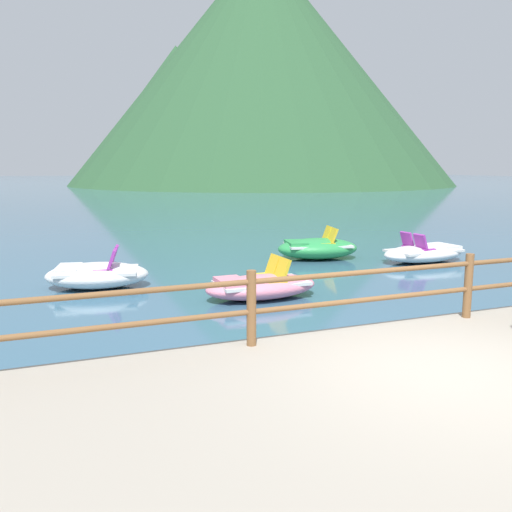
{
  "coord_description": "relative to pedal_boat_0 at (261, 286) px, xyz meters",
  "views": [
    {
      "loc": [
        -4.04,
        -4.49,
        2.62
      ],
      "look_at": [
        -0.27,
        5.0,
        0.9
      ],
      "focal_mm": 38.03,
      "sensor_mm": 36.0,
      "label": 1
    }
  ],
  "objects": [
    {
      "name": "ground_plane",
      "position": [
        0.07,
        34.77,
        -0.25
      ],
      "size": [
        200.0,
        200.0,
        0.0
      ],
      "primitive_type": "plane",
      "color": "#38607A"
    },
    {
      "name": "pedal_boat_0",
      "position": [
        0.0,
        0.0,
        0.0
      ],
      "size": [
        2.32,
        1.19,
        0.82
      ],
      "color": "pink",
      "rests_on": "ground"
    },
    {
      "name": "pedal_boat_4",
      "position": [
        5.72,
        2.18,
        -0.0
      ],
      "size": [
        2.64,
        1.49,
        0.82
      ],
      "color": "white",
      "rests_on": "ground"
    },
    {
      "name": "dock_railing",
      "position": [
        0.07,
        -3.68,
        0.72
      ],
      "size": [
        23.92,
        0.12,
        0.95
      ],
      "color": "brown",
      "rests_on": "promenade_dock"
    },
    {
      "name": "pedal_boat_3",
      "position": [
        3.21,
        3.67,
        0.06
      ],
      "size": [
        2.5,
        1.78,
        0.9
      ],
      "color": "green",
      "rests_on": "ground"
    },
    {
      "name": "cliff_headland",
      "position": [
        23.75,
        63.05,
        14.68
      ],
      "size": [
        52.37,
        52.37,
        31.82
      ],
      "color": "#2D5633",
      "rests_on": "ground"
    },
    {
      "name": "pedal_boat_1",
      "position": [
        -2.93,
        2.19,
        0.04
      ],
      "size": [
        2.41,
        1.8,
        0.87
      ],
      "color": "white",
      "rests_on": "ground"
    }
  ]
}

